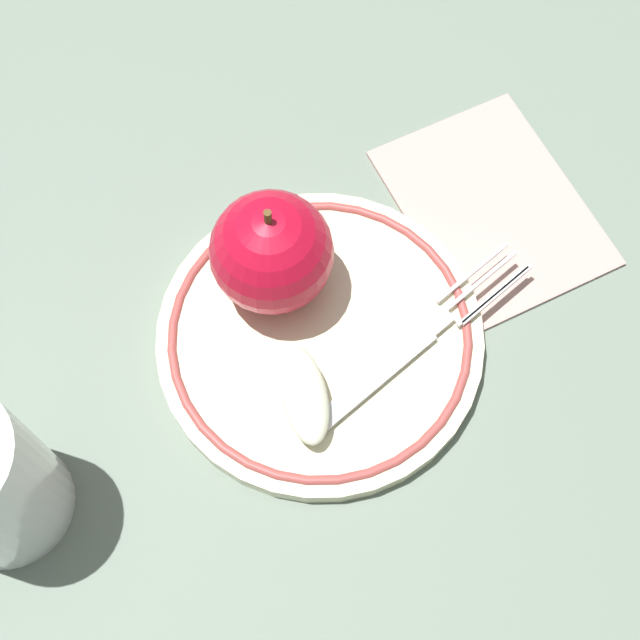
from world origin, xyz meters
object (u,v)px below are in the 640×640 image
at_px(apple_red_whole, 269,253).
at_px(fork, 414,345).
at_px(apple_slice_front, 304,395).
at_px(napkin_folded, 493,206).
at_px(plate, 320,338).

relative_size(apple_red_whole, fork, 0.50).
xyz_separation_m(apple_slice_front, fork, (-0.01, 0.08, -0.01)).
relative_size(fork, napkin_folded, 1.12).
height_order(plate, apple_slice_front, apple_slice_front).
distance_m(apple_red_whole, napkin_folded, 0.17).
xyz_separation_m(plate, napkin_folded, (-0.06, 0.14, -0.01)).
xyz_separation_m(apple_red_whole, apple_slice_front, (0.08, -0.00, -0.03)).
distance_m(plate, napkin_folded, 0.16).
bearing_deg(apple_slice_front, napkin_folded, 126.65).
bearing_deg(napkin_folded, apple_red_whole, -84.81).
bearing_deg(plate, napkin_folded, 112.20).
xyz_separation_m(apple_red_whole, fork, (0.07, 0.07, -0.04)).
height_order(plate, fork, fork).
height_order(plate, napkin_folded, plate).
xyz_separation_m(apple_red_whole, napkin_folded, (-0.01, 0.16, -0.05)).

